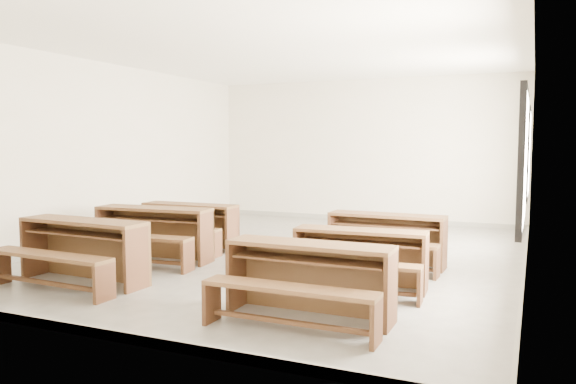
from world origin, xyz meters
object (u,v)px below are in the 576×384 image
at_px(desk_set_2, 188,223).
at_px(desk_set_3, 307,275).
at_px(desk_set_5, 385,236).
at_px(desk_set_0, 80,247).
at_px(desk_set_4, 359,255).
at_px(desk_set_1, 152,230).

bearing_deg(desk_set_2, desk_set_3, -40.19).
bearing_deg(desk_set_5, desk_set_0, -141.04).
xyz_separation_m(desk_set_0, desk_set_5, (3.28, 2.54, -0.03)).
bearing_deg(desk_set_5, desk_set_2, -178.59).
bearing_deg(desk_set_4, desk_set_2, 154.14).
bearing_deg(desk_set_4, desk_set_1, 170.89).
relative_size(desk_set_1, desk_set_3, 1.09).
bearing_deg(desk_set_1, desk_set_4, -10.02).
height_order(desk_set_4, desk_set_5, desk_set_5).
xyz_separation_m(desk_set_4, desk_set_5, (-0.02, 1.38, 0.02)).
relative_size(desk_set_0, desk_set_4, 1.10).
distance_m(desk_set_4, desk_set_5, 1.38).
height_order(desk_set_0, desk_set_4, desk_set_0).
bearing_deg(desk_set_3, desk_set_5, 87.46).
relative_size(desk_set_4, desk_set_5, 0.98).
xyz_separation_m(desk_set_2, desk_set_3, (3.25, -2.72, 0.01)).
height_order(desk_set_2, desk_set_5, desk_set_2).
xyz_separation_m(desk_set_1, desk_set_4, (3.31, -0.30, -0.05)).
bearing_deg(desk_set_4, desk_set_3, -99.53).
distance_m(desk_set_1, desk_set_3, 3.58).
height_order(desk_set_1, desk_set_2, desk_set_1).
height_order(desk_set_0, desk_set_2, desk_set_0).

